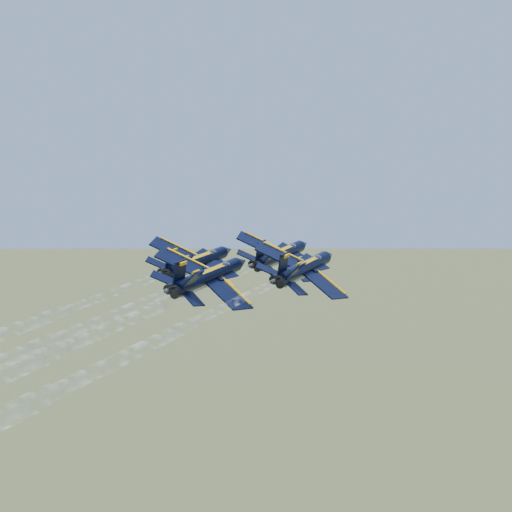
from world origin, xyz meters
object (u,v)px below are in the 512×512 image
Objects in this scene: jet_lead at (281,255)px; jet_right at (305,268)px; jet_left at (198,262)px; jet_slot at (209,276)px.

jet_right is (10.73, -10.12, 0.00)m from jet_lead.
jet_left and jet_right have the same top height.
jet_lead and jet_slot have the same top height.
jet_slot is at bearing -124.16° from jet_right.
jet_lead is 1.00× the size of jet_left.
jet_slot is at bearing -88.34° from jet_lead.
jet_lead is at bearing 127.50° from jet_right.
jet_lead is at bearing 91.66° from jet_slot.
jet_right is (16.03, 3.85, 0.00)m from jet_left.
jet_right and jet_slot have the same top height.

